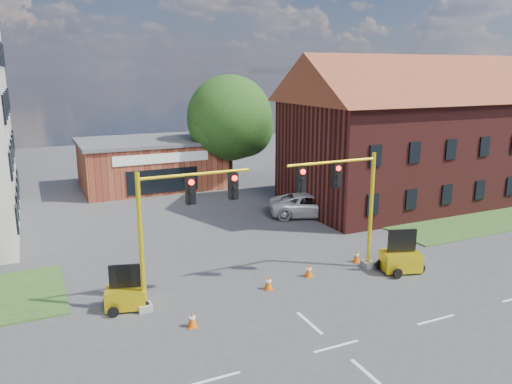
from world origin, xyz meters
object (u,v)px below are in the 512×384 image
signal_mast_west (178,221)px  trailer_west (126,296)px  signal_mast_east (345,199)px  trailer_east (401,259)px  pickup_white (311,205)px

signal_mast_west → trailer_west: (-2.33, 0.55, -3.31)m
signal_mast_east → trailer_west: 11.54m
signal_mast_west → trailer_west: 4.08m
signal_mast_east → trailer_east: (2.78, -1.22, -3.23)m
signal_mast_west → trailer_east: (11.49, -1.22, -3.23)m
signal_mast_west → trailer_east: signal_mast_west is taller
trailer_west → signal_mast_west: bearing=2.2°
signal_mast_east → trailer_west: bearing=177.2°
trailer_west → pickup_white: 17.45m
signal_mast_west → trailer_west: bearing=166.8°
trailer_west → pickup_white: bearing=46.7°
pickup_white → signal_mast_west: bearing=149.1°
trailer_east → pickup_white: 10.89m
pickup_white → trailer_west: bearing=143.0°
trailer_west → trailer_east: bearing=8.1°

